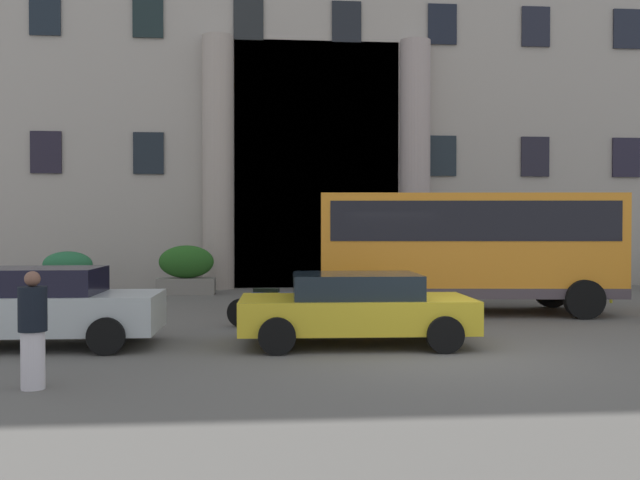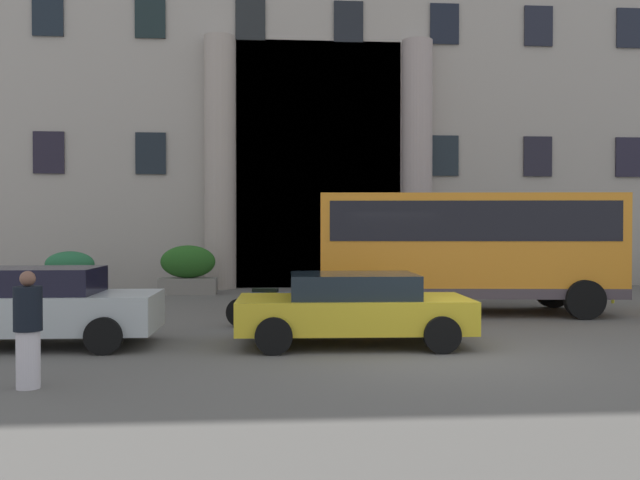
# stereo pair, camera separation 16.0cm
# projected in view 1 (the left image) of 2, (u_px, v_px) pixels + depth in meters

# --- Properties ---
(ground_plane) EXTENTS (80.00, 64.00, 0.12)m
(ground_plane) POSITION_uv_depth(u_px,v_px,m) (444.00, 359.00, 11.31)
(ground_plane) COLOR #575450
(office_building_facade) EXTENTS (33.92, 9.78, 21.00)m
(office_building_facade) POSITION_uv_depth(u_px,v_px,m) (333.00, 24.00, 28.53)
(office_building_facade) COLOR #A1988E
(office_building_facade) RESTS_ON ground_plane
(orange_minibus) EXTENTS (7.25, 3.16, 2.88)m
(orange_minibus) POSITION_uv_depth(u_px,v_px,m) (466.00, 243.00, 16.93)
(orange_minibus) COLOR orange
(orange_minibus) RESTS_ON ground_plane
(bus_stop_sign) EXTENTS (0.44, 0.08, 2.49)m
(bus_stop_sign) POSITION_uv_depth(u_px,v_px,m) (612.00, 247.00, 19.13)
(bus_stop_sign) COLOR #9F9C1E
(bus_stop_sign) RESTS_ON ground_plane
(hedge_planter_entrance_left) EXTENTS (2.19, 1.00, 1.45)m
(hedge_planter_entrance_left) POSITION_uv_depth(u_px,v_px,m) (358.00, 271.00, 22.02)
(hedge_planter_entrance_left) COLOR gray
(hedge_planter_entrance_left) RESTS_ON ground_plane
(hedge_planter_far_east) EXTENTS (2.04, 0.80, 1.24)m
(hedge_planter_far_east) POSITION_uv_depth(u_px,v_px,m) (512.00, 274.00, 22.33)
(hedge_planter_far_east) COLOR #6B6A56
(hedge_planter_far_east) RESTS_ON ground_plane
(hedge_planter_far_west) EXTENTS (1.78, 0.83, 1.53)m
(hedge_planter_far_west) POSITION_uv_depth(u_px,v_px,m) (186.00, 271.00, 21.65)
(hedge_planter_far_west) COLOR slate
(hedge_planter_far_west) RESTS_ON ground_plane
(hedge_planter_east) EXTENTS (1.54, 1.00, 1.36)m
(hedge_planter_east) POSITION_uv_depth(u_px,v_px,m) (68.00, 274.00, 21.10)
(hedge_planter_east) COLOR slate
(hedge_planter_east) RESTS_ON ground_plane
(white_taxi_kerbside) EXTENTS (4.49, 1.98, 1.38)m
(white_taxi_kerbside) POSITION_uv_depth(u_px,v_px,m) (29.00, 306.00, 12.06)
(white_taxi_kerbside) COLOR #AEB5B6
(white_taxi_kerbside) RESTS_ON ground_plane
(parked_sedan_second) EXTENTS (4.14, 2.18, 1.27)m
(parked_sedan_second) POSITION_uv_depth(u_px,v_px,m) (356.00, 307.00, 12.32)
(parked_sedan_second) COLOR gold
(parked_sedan_second) RESTS_ON ground_plane
(scooter_by_planter) EXTENTS (2.00, 0.78, 0.89)m
(scooter_by_planter) POSITION_uv_depth(u_px,v_px,m) (273.00, 306.00, 14.38)
(scooter_by_planter) COLOR black
(scooter_by_planter) RESTS_ON ground_plane
(pedestrian_woman_dark_dress) EXTENTS (0.36, 0.36, 1.52)m
(pedestrian_woman_dark_dress) POSITION_uv_depth(u_px,v_px,m) (33.00, 330.00, 8.91)
(pedestrian_woman_dark_dress) COLOR silver
(pedestrian_woman_dark_dress) RESTS_ON ground_plane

